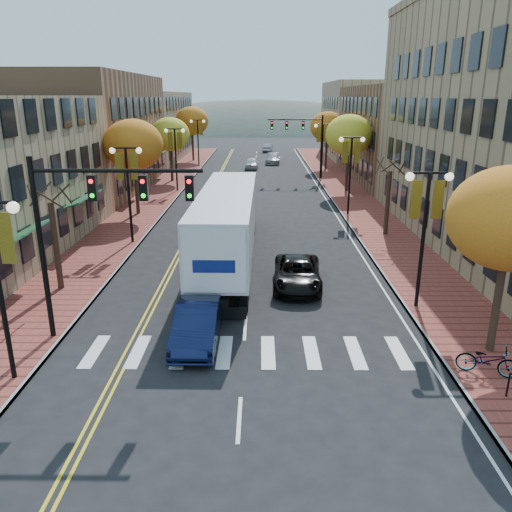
{
  "coord_description": "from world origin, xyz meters",
  "views": [
    {
      "loc": [
        0.59,
        -14.36,
        8.99
      ],
      "look_at": [
        0.42,
        6.72,
        2.2
      ],
      "focal_mm": 35.0,
      "sensor_mm": 36.0,
      "label": 1
    }
  ],
  "objects_px": {
    "navy_sedan": "(197,323)",
    "black_suv": "(297,273)",
    "semi_truck": "(229,219)",
    "bicycle": "(488,360)"
  },
  "relations": [
    {
      "from": "semi_truck",
      "to": "navy_sedan",
      "type": "distance_m",
      "value": 9.93
    },
    {
      "from": "navy_sedan",
      "to": "bicycle",
      "type": "xyz_separation_m",
      "value": [
        9.91,
        -2.52,
        -0.09
      ]
    },
    {
      "from": "navy_sedan",
      "to": "black_suv",
      "type": "xyz_separation_m",
      "value": [
        4.2,
        5.83,
        -0.07
      ]
    },
    {
      "from": "navy_sedan",
      "to": "black_suv",
      "type": "height_order",
      "value": "navy_sedan"
    },
    {
      "from": "black_suv",
      "to": "bicycle",
      "type": "distance_m",
      "value": 10.11
    },
    {
      "from": "navy_sedan",
      "to": "black_suv",
      "type": "bearing_deg",
      "value": 54.41
    },
    {
      "from": "semi_truck",
      "to": "bicycle",
      "type": "distance_m",
      "value": 15.49
    },
    {
      "from": "semi_truck",
      "to": "navy_sedan",
      "type": "height_order",
      "value": "semi_truck"
    },
    {
      "from": "semi_truck",
      "to": "bicycle",
      "type": "xyz_separation_m",
      "value": [
        9.26,
        -12.28,
        -1.82
      ]
    },
    {
      "from": "black_suv",
      "to": "bicycle",
      "type": "height_order",
      "value": "black_suv"
    }
  ]
}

